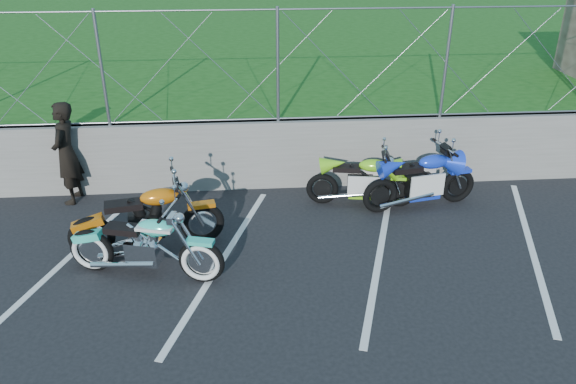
{
  "coord_description": "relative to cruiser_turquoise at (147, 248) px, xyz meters",
  "views": [
    {
      "loc": [
        0.41,
        -6.2,
        4.61
      ],
      "look_at": [
        1.0,
        1.3,
        0.94
      ],
      "focal_mm": 35.0,
      "sensor_mm": 36.0,
      "label": 1
    }
  ],
  "objects": [
    {
      "name": "sportbike_green",
      "position": [
        3.46,
        1.96,
        -0.03
      ],
      "size": [
        1.93,
        0.69,
        1.0
      ],
      "rotation": [
        0.0,
        0.0,
        -0.17
      ],
      "color": "black",
      "rests_on": "ground"
    },
    {
      "name": "chain_link_fence",
      "position": [
        1.03,
        2.86,
        1.84
      ],
      "size": [
        28.0,
        0.03,
        2.0
      ],
      "color": "gray",
      "rests_on": "retaining_wall"
    },
    {
      "name": "retaining_wall",
      "position": [
        1.03,
        2.86,
        0.19
      ],
      "size": [
        30.0,
        0.22,
        1.3
      ],
      "primitive_type": "cube",
      "color": "slate",
      "rests_on": "ground"
    },
    {
      "name": "grass_field",
      "position": [
        1.03,
        12.86,
        0.19
      ],
      "size": [
        30.0,
        20.0,
        1.3
      ],
      "primitive_type": "cube",
      "color": "#184B14",
      "rests_on": "ground"
    },
    {
      "name": "cruiser_turquoise",
      "position": [
        0.0,
        0.0,
        0.0
      ],
      "size": [
        2.26,
        0.81,
        1.15
      ],
      "rotation": [
        0.0,
        0.0,
        -0.25
      ],
      "color": "black",
      "rests_on": "ground"
    },
    {
      "name": "ground",
      "position": [
        1.03,
        -0.64,
        -0.46
      ],
      "size": [
        90.0,
        90.0,
        0.0
      ],
      "primitive_type": "plane",
      "color": "black",
      "rests_on": "ground"
    },
    {
      "name": "parking_lines",
      "position": [
        2.23,
        0.36,
        -0.46
      ],
      "size": [
        18.29,
        4.31,
        0.01
      ],
      "color": "silver",
      "rests_on": "ground"
    },
    {
      "name": "naked_orange",
      "position": [
        -0.06,
        0.73,
        0.04
      ],
      "size": [
        2.32,
        0.78,
        1.16
      ],
      "rotation": [
        0.0,
        0.0,
        0.19
      ],
      "color": "black",
      "rests_on": "ground"
    },
    {
      "name": "sportbike_blue",
      "position": [
        4.47,
        1.8,
        0.02
      ],
      "size": [
        2.12,
        0.75,
        1.11
      ],
      "rotation": [
        0.0,
        0.0,
        0.19
      ],
      "color": "black",
      "rests_on": "ground"
    },
    {
      "name": "person_standing",
      "position": [
        -1.7,
        2.54,
        0.46
      ],
      "size": [
        0.49,
        0.7,
        1.84
      ],
      "primitive_type": "imported",
      "rotation": [
        0.0,
        0.0,
        -1.65
      ],
      "color": "black",
      "rests_on": "ground"
    }
  ]
}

